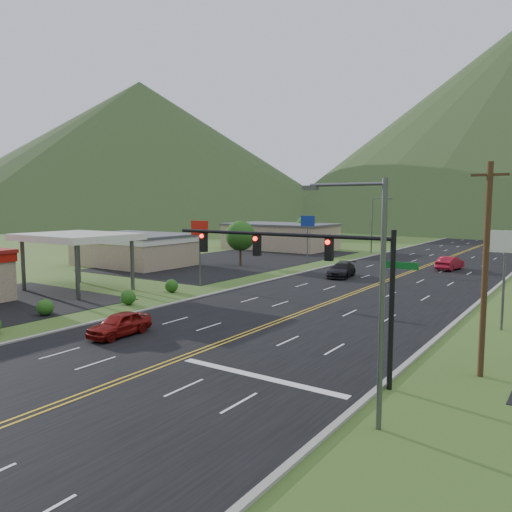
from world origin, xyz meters
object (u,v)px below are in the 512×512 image
Objects in this scene: traffic_signal at (309,263)px; gas_canopy at (77,238)px; car_dark_mid at (342,270)px; car_red_far at (450,263)px; streetlight_east at (374,287)px; streetlight_west at (374,221)px; car_red_near at (119,325)px.

gas_canopy is at bearing 164.30° from traffic_signal.
car_red_far is at bearing 47.74° from car_dark_mid.
traffic_signal reaches higher than car_dark_mid.
gas_canopy is at bearing 160.12° from streetlight_east.
gas_canopy is (-33.18, 12.00, -0.31)m from streetlight_east.
streetlight_west is 1.68× the size of car_dark_mid.
traffic_signal is 42.19m from car_red_far.
car_dark_mid is (6.69, -26.89, -4.41)m from streetlight_west.
car_dark_mid is 1.07× the size of car_red_far.
streetlight_west is (-18.16, 56.00, -0.15)m from traffic_signal.
streetlight_east is at bearing -19.88° from gas_canopy.
traffic_signal is 1.31× the size of gas_canopy.
gas_canopy is 2.01× the size of car_red_far.
gas_canopy is (-10.32, -48.00, -0.31)m from streetlight_west.
car_dark_mid is (17.01, 21.11, -4.10)m from gas_canopy.
car_red_far is (25.42, 33.83, -4.05)m from gas_canopy.
traffic_signal reaches higher than car_red_far.
traffic_signal is 58.88m from streetlight_west.
traffic_signal is at bearing -72.03° from streetlight_west.
gas_canopy is 18.61m from car_red_near.
car_red_far is (-3.06, 41.84, -4.51)m from traffic_signal.
car_red_near is (5.56, -56.78, -4.46)m from streetlight_west.
car_red_far is at bearing 75.57° from car_red_near.
streetlight_east is 18.15m from car_red_near.
car_dark_mid reaches higher than car_red_near.
gas_canopy is (-28.48, 8.00, -0.46)m from traffic_signal.
streetlight_west is 28.05m from car_dark_mid.
car_red_far reaches higher than car_dark_mid.
traffic_signal is 2.45× the size of car_dark_mid.
car_dark_mid is (-11.47, 29.12, -4.55)m from traffic_signal.
car_red_near is at bearing -100.95° from car_dark_mid.
streetlight_west reaches higher than traffic_signal.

